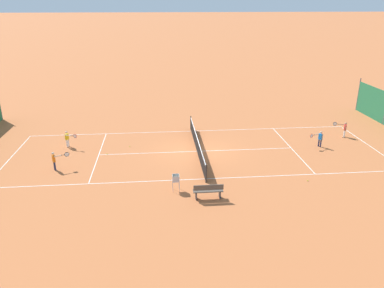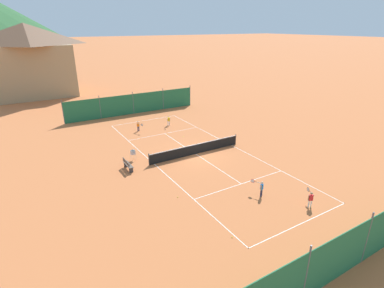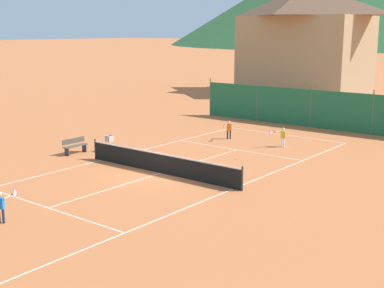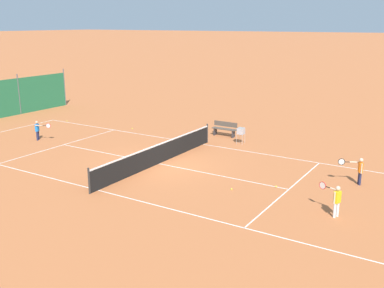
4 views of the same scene
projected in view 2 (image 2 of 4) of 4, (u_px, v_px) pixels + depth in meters
ground_plane at (196, 154)px, 27.10m from camera, size 600.00×600.00×0.00m
court_line_markings at (196, 154)px, 27.10m from camera, size 8.25×23.85×0.01m
tennis_net at (196, 149)px, 26.91m from camera, size 9.18×0.08×1.06m
windscreen_fence_far at (133, 104)px, 38.95m from camera, size 17.28×0.08×2.90m
windscreen_fence_near at (366, 240)px, 14.28m from camera, size 17.28×0.08×2.90m
player_far_baseline at (261, 187)px, 20.23m from camera, size 0.43×0.97×1.11m
player_near_service at (138, 125)px, 32.70m from camera, size 0.41×0.99×1.13m
player_near_baseline at (310, 198)px, 19.01m from camera, size 0.67×0.85×1.09m
player_far_service at (169, 120)px, 34.51m from camera, size 0.65×0.88×1.12m
tennis_ball_alley_right at (183, 136)px, 31.25m from camera, size 0.07×0.07×0.07m
tennis_ball_service_box at (167, 135)px, 31.78m from camera, size 0.07×0.07×0.07m
tennis_ball_by_net_left at (232, 237)px, 16.44m from camera, size 0.07×0.07×0.07m
tennis_ball_alley_left at (178, 197)px, 20.26m from camera, size 0.07×0.07×0.07m
ball_hopper at (133, 153)px, 25.65m from camera, size 0.36×0.36×0.89m
courtside_bench at (128, 165)px, 24.00m from camera, size 0.36×1.50×0.84m
alpine_chalet at (30, 59)px, 47.38m from camera, size 13.00×10.00×11.20m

